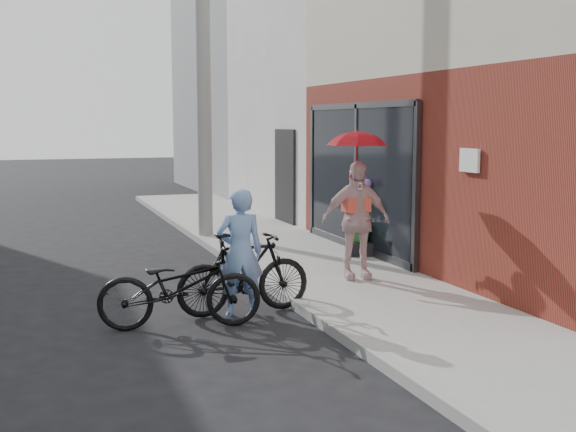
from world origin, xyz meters
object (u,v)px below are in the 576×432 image
bike_right (244,273)px  planter (360,248)px  utility_pole (203,58)px  bike_left (180,287)px  kimono_woman (356,220)px  officer (240,252)px

bike_right → planter: (2.73, 2.46, -0.27)m
utility_pole → bike_left: bearing=-106.2°
bike_right → bike_left: bearing=110.3°
bike_left → kimono_woman: bearing=-56.4°
bike_left → planter: size_ratio=4.34×
officer → kimono_woman: 2.16m
utility_pole → bike_right: (-0.83, -5.44, -3.00)m
bike_left → bike_right: size_ratio=1.09×
bike_left → bike_right: bike_right is taller
utility_pole → planter: utility_pole is taller
utility_pole → bike_left: size_ratio=3.86×
utility_pole → planter: 4.81m
utility_pole → bike_right: size_ratio=4.21×
officer → planter: size_ratio=3.67×
kimono_woman → planter: 1.96m
bike_right → kimono_woman: 2.11m
planter → bike_left: bearing=-141.8°
officer → kimono_woman: (1.95, 0.92, 0.18)m
bike_left → kimono_woman: 3.03m
officer → bike_right: bearing=-127.9°
kimono_woman → bike_right: bearing=-147.4°
officer → planter: 3.81m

